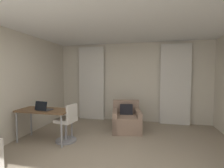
# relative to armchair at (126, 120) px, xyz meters

# --- Properties ---
(wall_window) EXTENTS (5.12, 0.06, 2.60)m
(wall_window) POSITION_rel_armchair_xyz_m (0.02, 1.01, 1.02)
(wall_window) COLOR beige
(wall_window) RESTS_ON ground
(ceiling) EXTENTS (5.12, 6.12, 0.06)m
(ceiling) POSITION_rel_armchair_xyz_m (0.02, -2.02, 2.35)
(ceiling) COLOR white
(ceiling) RESTS_ON wall_left
(curtain_left_panel) EXTENTS (0.90, 0.06, 2.50)m
(curtain_left_panel) POSITION_rel_armchair_xyz_m (-1.35, 0.88, 0.97)
(curtain_left_panel) COLOR silver
(curtain_left_panel) RESTS_ON ground
(curtain_right_panel) EXTENTS (0.90, 0.06, 2.50)m
(curtain_right_panel) POSITION_rel_armchair_xyz_m (1.40, 0.88, 0.97)
(curtain_right_panel) COLOR silver
(curtain_right_panel) RESTS_ON ground
(armchair) EXTENTS (0.91, 0.99, 0.80)m
(armchair) POSITION_rel_armchair_xyz_m (0.00, 0.00, 0.00)
(armchair) COLOR #997A66
(armchair) RESTS_ON ground
(desk) EXTENTS (1.23, 0.57, 0.75)m
(desk) POSITION_rel_armchair_xyz_m (-1.76, -1.17, 0.40)
(desk) COLOR brown
(desk) RESTS_ON ground
(desk_chair) EXTENTS (0.48, 0.48, 0.88)m
(desk_chair) POSITION_rel_armchair_xyz_m (-1.23, -1.08, 0.12)
(desk_chair) COLOR gray
(desk_chair) RESTS_ON ground
(laptop) EXTENTS (0.35, 0.29, 0.22)m
(laptop) POSITION_rel_armchair_xyz_m (-1.72, -1.27, 0.52)
(laptop) COLOR #2D2D33
(laptop) RESTS_ON desk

